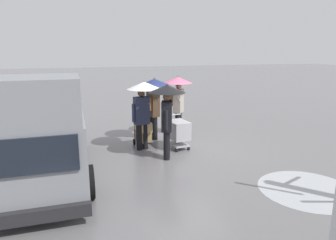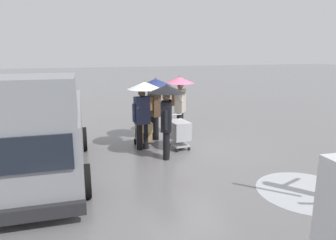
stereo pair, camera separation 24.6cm
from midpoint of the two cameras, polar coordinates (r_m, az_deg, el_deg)
ground_plane at (r=9.63m, az=2.96°, el=-5.63°), size 90.00×90.00×0.00m
slush_patch_near_cluster at (r=7.69m, az=23.52°, el=-11.70°), size 2.16×2.16×0.01m
cargo_van_parked_right at (r=7.88m, az=-23.44°, el=-2.01°), size 2.22×5.35×2.60m
shopping_cart_vendor at (r=9.66m, az=1.20°, el=-2.03°), size 0.65×0.88×1.02m
hand_dolly_boxes at (r=9.88m, az=-5.30°, el=-2.13°), size 0.53×0.71×1.32m
pedestrian_pink_side at (r=8.60m, az=-1.03°, el=3.02°), size 1.04×1.04×2.15m
pedestrian_black_side at (r=9.40m, az=-5.39°, el=3.84°), size 1.04×1.04×2.15m
pedestrian_white_side at (r=10.41m, az=-3.36°, el=4.69°), size 1.04×1.04×2.15m
pedestrian_far_side at (r=11.08m, az=1.19°, el=5.22°), size 1.04×1.04×2.15m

